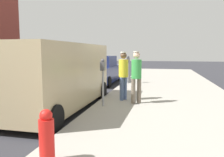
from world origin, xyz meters
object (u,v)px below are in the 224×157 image
object	(u,v)px
parking_meter_far	(128,65)
fire_hydrant	(47,137)
parked_van	(57,75)
parked_sedan_ahead	(101,71)
parking_meter_near	(103,74)
pedestrian_in_green	(136,73)
pedestrian_in_yellow	(123,72)

from	to	relation	value
parking_meter_far	fire_hydrant	world-z (taller)	parking_meter_far
fire_hydrant	parking_meter_far	bearing A→B (deg)	90.60
parked_van	parked_sedan_ahead	world-z (taller)	parked_van
parking_meter_near	pedestrian_in_green	world-z (taller)	pedestrian_in_green
parking_meter_far	pedestrian_in_green	world-z (taller)	pedestrian_in_green
fire_hydrant	parked_van	bearing A→B (deg)	113.25
pedestrian_in_yellow	pedestrian_in_green	size ratio (longest dim) A/B	0.99
pedestrian_in_green	fire_hydrant	world-z (taller)	pedestrian_in_green
pedestrian_in_yellow	parked_sedan_ahead	xyz separation A→B (m)	(-2.24, 5.25, -0.40)
parking_meter_near	parked_sedan_ahead	size ratio (longest dim) A/B	0.34
pedestrian_in_yellow	parked_van	world-z (taller)	parked_van
parking_meter_far	parked_sedan_ahead	bearing A→B (deg)	158.26
parking_meter_far	parked_sedan_ahead	size ratio (longest dim) A/B	0.34
parking_meter_near	pedestrian_in_green	bearing A→B (deg)	31.79
parked_van	parking_meter_near	bearing A→B (deg)	7.19
parking_meter_far	pedestrian_in_green	size ratio (longest dim) A/B	0.86
pedestrian_in_yellow	fire_hydrant	world-z (taller)	pedestrian_in_yellow
pedestrian_in_yellow	fire_hydrant	distance (m)	5.04
parking_meter_far	pedestrian_in_green	bearing A→B (deg)	-78.64
parking_meter_near	parking_meter_far	xyz separation A→B (m)	(0.00, 5.62, 0.00)
pedestrian_in_yellow	parked_sedan_ahead	size ratio (longest dim) A/B	0.39
parked_sedan_ahead	fire_hydrant	world-z (taller)	parked_sedan_ahead
parking_meter_near	parking_meter_far	distance (m)	5.62
parked_sedan_ahead	parking_meter_far	bearing A→B (deg)	-21.74
parking_meter_far	parked_sedan_ahead	distance (m)	1.94
pedestrian_in_green	parked_sedan_ahead	distance (m)	6.35
parking_meter_near	parked_van	bearing A→B (deg)	-172.81
parking_meter_near	fire_hydrant	world-z (taller)	parking_meter_near
parking_meter_far	parked_van	bearing A→B (deg)	-104.47
pedestrian_in_yellow	pedestrian_in_green	xyz separation A→B (m)	(0.52, -0.45, 0.01)
fire_hydrant	pedestrian_in_green	bearing A→B (deg)	78.72
parked_sedan_ahead	pedestrian_in_green	bearing A→B (deg)	-64.17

